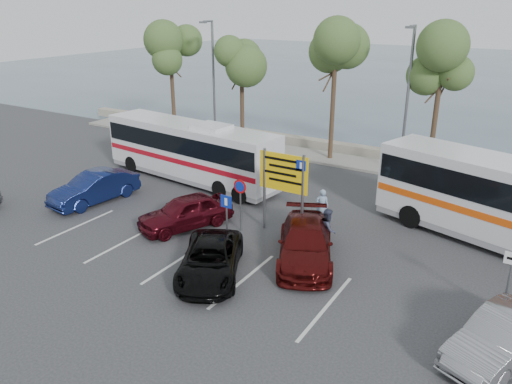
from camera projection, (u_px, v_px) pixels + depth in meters
The scene contains 23 objects.
ground at pixel (220, 257), 19.29m from camera, with size 120.00×120.00×0.00m, color #2F2F31.
kerb_strip at pixel (352, 162), 30.43m from camera, with size 44.00×2.40×0.15m, color gray.
seawall at pixel (364, 151), 31.95m from camera, with size 48.00×0.80×0.60m, color gray.
sea at pixel (477, 76), 67.16m from camera, with size 140.00×140.00×0.00m, color #3C5061.
tree_far_left at pixel (170, 46), 35.02m from camera, with size 3.20×3.20×7.60m.
tree_left at pixel (242, 56), 32.22m from camera, with size 3.20×3.20×7.20m.
tree_mid at pixel (336, 50), 28.82m from camera, with size 3.20×3.20×8.00m.
tree_right at pixel (442, 65), 26.08m from camera, with size 3.20×3.20×7.40m.
street_lamp_left at pixel (213, 76), 33.31m from camera, with size 0.45×1.15×8.01m.
street_lamp_right at pixel (407, 94), 26.98m from camera, with size 0.45×1.15×8.01m.
direction_sign at pixel (283, 179), 20.49m from camera, with size 2.20×0.12×3.60m.
sign_no_stop at pixel (240, 197), 20.92m from camera, with size 0.60×0.08×2.35m.
sign_parking at pixel (227, 214), 19.50m from camera, with size 0.50×0.07×2.25m.
sign_taxi at pixel (510, 275), 15.20m from camera, with size 0.50×0.07×2.20m.
lane_markings at pixel (181, 260), 19.05m from camera, with size 12.02×4.20×0.01m, color silver, non-canonical shape.
coach_bus_left at pixel (191, 153), 27.08m from camera, with size 10.97×3.46×3.36m.
car_blue at pixel (94, 188), 24.39m from camera, with size 1.56×4.47×1.47m, color #101B4C.
car_maroon at pixel (305, 243), 18.82m from camera, with size 2.00×4.93×1.43m, color #490C0C.
car_red at pixel (186, 212), 21.63m from camera, with size 1.69×4.20×1.43m, color #4B0A14.
suv_black at pixel (210, 260), 17.80m from camera, with size 2.03×4.41×1.23m, color black.
car_silver_b at pixel (504, 337), 13.57m from camera, with size 1.46×4.19×1.38m, color gray.
pedestrian_near at pixel (322, 206), 22.02m from camera, with size 0.58×0.38×1.59m, color #87A3C5.
pedestrian_far at pixel (328, 229), 19.67m from camera, with size 0.83×0.64×1.70m, color #353950.
Camera 1 is at (10.11, -13.90, 9.21)m, focal length 35.00 mm.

